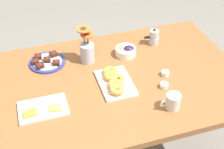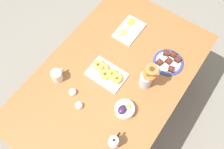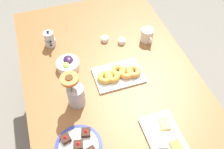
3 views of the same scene
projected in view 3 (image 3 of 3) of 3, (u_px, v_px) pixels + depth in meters
The scene contains 11 objects.
ground_plane at pixel (112, 135), 2.03m from camera, with size 6.00×6.00×0.00m, color slate.
dining_table at pixel (112, 87), 1.52m from camera, with size 1.60×1.00×0.74m.
coffee_mug at pixel (147, 35), 1.62m from camera, with size 0.11×0.08×0.09m.
grape_bowl at pixel (68, 64), 1.48m from camera, with size 0.14×0.14×0.07m.
cheese_platter at pixel (165, 137), 1.21m from camera, with size 0.26×0.17×0.03m.
croissant_platter at pixel (119, 74), 1.44m from camera, with size 0.19×0.28×0.05m.
jam_cup_honey at pixel (122, 41), 1.63m from camera, with size 0.05×0.05×0.03m.
jam_cup_berry at pixel (105, 39), 1.64m from camera, with size 0.05×0.05×0.03m.
dessert_plate at pixel (79, 147), 1.18m from camera, with size 0.23×0.23×0.05m.
flower_vase at pixel (75, 94), 1.29m from camera, with size 0.11×0.11×0.24m.
moka_pot at pixel (50, 39), 1.59m from camera, with size 0.11×0.07×0.12m.
Camera 3 is at (0.85, -0.28, 1.88)m, focal length 40.00 mm.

